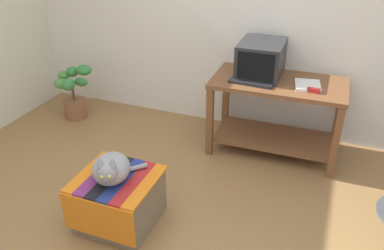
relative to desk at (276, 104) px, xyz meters
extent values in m
plane|color=olive|center=(-0.52, -1.60, -0.50)|extent=(14.00, 14.00, 0.00)
cube|color=silver|center=(-0.52, 0.45, 0.80)|extent=(8.00, 0.10, 2.60)
cube|color=brown|center=(-0.56, -0.30, -0.15)|extent=(0.06, 0.06, 0.70)
cube|color=brown|center=(0.58, -0.27, -0.15)|extent=(0.06, 0.06, 0.70)
cube|color=brown|center=(0.56, 0.30, -0.15)|extent=(0.06, 0.06, 0.70)
cube|color=brown|center=(-0.58, 0.27, -0.15)|extent=(0.06, 0.06, 0.70)
cube|color=brown|center=(0.00, 0.00, -0.36)|extent=(1.14, 0.58, 0.02)
cube|color=brown|center=(0.00, 0.00, 0.22)|extent=(1.24, 0.67, 0.04)
cube|color=#28282B|center=(-0.20, 0.09, 0.25)|extent=(0.29, 0.36, 0.02)
cube|color=#28282B|center=(-0.20, 0.09, 0.40)|extent=(0.41, 0.51, 0.32)
cube|color=black|center=(-0.19, -0.17, 0.41)|extent=(0.33, 0.02, 0.25)
cube|color=black|center=(-0.22, -0.15, 0.25)|extent=(0.41, 0.17, 0.02)
cube|color=white|center=(0.26, -0.04, 0.25)|extent=(0.26, 0.29, 0.03)
cube|color=#7A664C|center=(-0.89, -1.46, -0.31)|extent=(0.55, 0.51, 0.39)
cube|color=orange|center=(-0.89, -1.74, -0.27)|extent=(0.58, 0.01, 0.31)
cube|color=orange|center=(-1.13, -1.46, -0.11)|extent=(0.10, 0.55, 0.02)
cube|color=#7A2D6B|center=(-1.03, -1.46, -0.11)|extent=(0.10, 0.55, 0.02)
cube|color=black|center=(-0.94, -1.46, -0.11)|extent=(0.10, 0.55, 0.02)
cube|color=navy|center=(-0.84, -1.46, -0.11)|extent=(0.10, 0.55, 0.02)
cube|color=#AD2323|center=(-0.74, -1.46, -0.11)|extent=(0.10, 0.55, 0.02)
cube|color=orange|center=(-0.65, -1.46, -0.11)|extent=(0.10, 0.55, 0.02)
ellipsoid|color=gray|center=(-0.90, -1.48, 0.00)|extent=(0.38, 0.41, 0.19)
sphere|color=gray|center=(-0.86, -1.60, 0.05)|extent=(0.15, 0.15, 0.15)
cylinder|color=gray|center=(-0.83, -1.36, -0.08)|extent=(0.21, 0.22, 0.04)
cone|color=gray|center=(-0.89, -1.62, 0.14)|extent=(0.06, 0.06, 0.07)
cone|color=gray|center=(-0.82, -1.59, 0.14)|extent=(0.06, 0.06, 0.07)
sphere|color=#C6D151|center=(-0.86, -1.67, 0.06)|extent=(0.02, 0.02, 0.02)
sphere|color=#C6D151|center=(-0.81, -1.65, 0.06)|extent=(0.02, 0.02, 0.02)
cylinder|color=brown|center=(-2.27, -0.11, -0.40)|extent=(0.25, 0.25, 0.22)
cylinder|color=brown|center=(-2.27, -0.11, -0.21)|extent=(0.03, 0.03, 0.15)
ellipsoid|color=#2D7033|center=(-2.13, -0.12, -0.05)|extent=(0.16, 0.09, 0.09)
ellipsoid|color=#38843D|center=(-2.15, -0.01, 0.05)|extent=(0.18, 0.16, 0.11)
ellipsoid|color=#38843D|center=(-2.32, 0.00, 0.01)|extent=(0.13, 0.13, 0.12)
ellipsoid|color=#4C8E42|center=(-2.41, -0.05, -0.03)|extent=(0.13, 0.12, 0.10)
ellipsoid|color=#38843D|center=(-2.36, -0.14, -0.08)|extent=(0.17, 0.08, 0.09)
ellipsoid|color=#4C8E42|center=(-2.31, -0.23, -0.05)|extent=(0.17, 0.13, 0.11)
ellipsoid|color=#38843D|center=(-2.20, -0.24, -0.04)|extent=(0.13, 0.16, 0.13)
cube|color=#A31E1E|center=(0.32, -0.16, 0.26)|extent=(0.11, 0.04, 0.04)
cylinder|color=#B7B7BC|center=(0.30, 0.09, 0.24)|extent=(0.10, 0.11, 0.01)
camera|label=1|loc=(0.49, -3.48, 1.64)|focal=37.37mm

